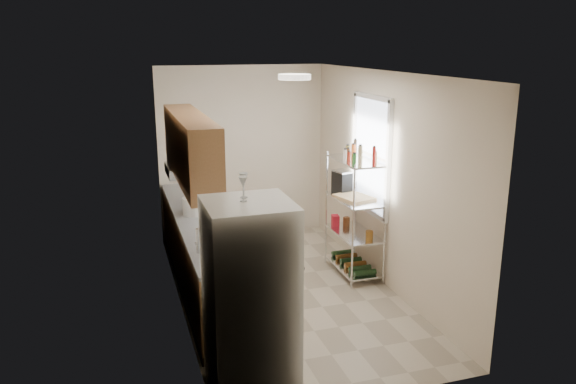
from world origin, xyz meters
The scene contains 16 objects.
room centered at (0.00, 0.00, 1.30)m, with size 2.52×4.42×2.62m.
counter_run centered at (-0.92, 0.44, 0.45)m, with size 0.63×3.51×0.90m.
upper_cabinets centered at (-1.05, 0.10, 1.81)m, with size 0.33×2.20×0.72m, color #9D6C42.
range_hood centered at (-1.00, 0.90, 1.39)m, with size 0.50×0.60×0.12m, color #B7BABC.
window centered at (1.23, 0.35, 1.55)m, with size 0.06×1.00×1.46m, color white.
bakers_rack centered at (1.00, 0.30, 1.11)m, with size 0.45×0.90×1.73m.
ceiling_dome centered at (0.00, -0.30, 2.57)m, with size 0.34×0.34×0.06m, color white.
refrigerator centered at (-0.87, -1.78, 0.85)m, with size 0.70×0.70×1.70m, color white.
wine_glass_a centered at (-0.87, -1.65, 1.80)m, with size 0.07×0.07×0.21m, color silver, non-canonical shape.
wine_glass_b centered at (-0.90, -1.75, 1.80)m, with size 0.07×0.07×0.20m, color silver, non-canonical shape.
rice_cooker centered at (-0.99, 0.59, 1.01)m, with size 0.26×0.26×0.21m, color silver.
frying_pan_large centered at (-0.98, 0.63, 0.92)m, with size 0.25×0.25×0.04m, color black.
frying_pan_small centered at (-0.88, 0.97, 0.92)m, with size 0.20×0.20×0.04m, color black.
cutting_board centered at (1.00, 0.30, 1.03)m, with size 0.36×0.47×0.03m, color tan.
espresso_machine centered at (0.96, 0.63, 1.16)m, with size 0.17×0.25×0.29m, color black.
storage_bag centered at (0.88, 0.63, 0.63)m, with size 0.09×0.12×0.14m, color #A41421.
Camera 1 is at (-1.85, -5.93, 2.92)m, focal length 35.00 mm.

